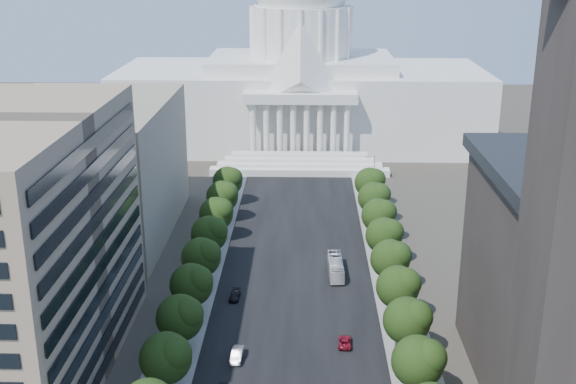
# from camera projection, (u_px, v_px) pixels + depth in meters

# --- Properties ---
(road_asphalt) EXTENTS (30.00, 260.00, 0.01)m
(road_asphalt) POSITION_uv_depth(u_px,v_px,m) (297.00, 251.00, 155.98)
(road_asphalt) COLOR black
(road_asphalt) RESTS_ON ground
(sidewalk_left) EXTENTS (8.00, 260.00, 0.02)m
(sidewalk_left) POSITION_uv_depth(u_px,v_px,m) (209.00, 250.00, 156.44)
(sidewalk_left) COLOR gray
(sidewalk_left) RESTS_ON ground
(sidewalk_right) EXTENTS (8.00, 260.00, 0.02)m
(sidewalk_right) POSITION_uv_depth(u_px,v_px,m) (384.00, 252.00, 155.51)
(sidewalk_right) COLOR gray
(sidewalk_right) RESTS_ON ground
(capitol) EXTENTS (120.00, 56.00, 73.00)m
(capitol) POSITION_uv_depth(u_px,v_px,m) (301.00, 83.00, 239.67)
(capitol) COLOR white
(capitol) RESTS_ON ground
(office_block_left_far) EXTENTS (38.00, 52.00, 30.00)m
(office_block_left_far) POSITION_uv_depth(u_px,v_px,m) (84.00, 170.00, 161.90)
(office_block_left_far) COLOR gray
(office_block_left_far) RESTS_ON ground
(tree_l_c) EXTENTS (7.79, 7.60, 9.97)m
(tree_l_c) POSITION_uv_depth(u_px,v_px,m) (168.00, 357.00, 102.97)
(tree_l_c) COLOR #33261C
(tree_l_c) RESTS_ON ground
(tree_l_d) EXTENTS (7.79, 7.60, 9.97)m
(tree_l_d) POSITION_uv_depth(u_px,v_px,m) (182.00, 317.00, 114.35)
(tree_l_d) COLOR #33261C
(tree_l_d) RESTS_ON ground
(tree_l_e) EXTENTS (7.79, 7.60, 9.97)m
(tree_l_e) POSITION_uv_depth(u_px,v_px,m) (193.00, 284.00, 125.73)
(tree_l_e) COLOR #33261C
(tree_l_e) RESTS_ON ground
(tree_l_f) EXTENTS (7.79, 7.60, 9.97)m
(tree_l_f) POSITION_uv_depth(u_px,v_px,m) (203.00, 256.00, 137.12)
(tree_l_f) COLOR #33261C
(tree_l_f) RESTS_ON ground
(tree_l_g) EXTENTS (7.79, 7.60, 9.97)m
(tree_l_g) POSITION_uv_depth(u_px,v_px,m) (211.00, 233.00, 148.50)
(tree_l_g) COLOR #33261C
(tree_l_g) RESTS_ON ground
(tree_l_h) EXTENTS (7.79, 7.60, 9.97)m
(tree_l_h) POSITION_uv_depth(u_px,v_px,m) (217.00, 213.00, 159.88)
(tree_l_h) COLOR #33261C
(tree_l_h) RESTS_ON ground
(tree_l_i) EXTENTS (7.79, 7.60, 9.97)m
(tree_l_i) POSITION_uv_depth(u_px,v_px,m) (223.00, 196.00, 171.26)
(tree_l_i) COLOR #33261C
(tree_l_i) RESTS_ON ground
(tree_l_j) EXTENTS (7.79, 7.60, 9.97)m
(tree_l_j) POSITION_uv_depth(u_px,v_px,m) (229.00, 180.00, 182.65)
(tree_l_j) COLOR #33261C
(tree_l_j) RESTS_ON ground
(tree_r_c) EXTENTS (7.79, 7.60, 9.97)m
(tree_r_c) POSITION_uv_depth(u_px,v_px,m) (420.00, 360.00, 102.09)
(tree_r_c) COLOR #33261C
(tree_r_c) RESTS_ON ground
(tree_r_d) EXTENTS (7.79, 7.60, 9.97)m
(tree_r_d) POSITION_uv_depth(u_px,v_px,m) (409.00, 320.00, 113.47)
(tree_r_d) COLOR #33261C
(tree_r_d) RESTS_ON ground
(tree_r_e) EXTENTS (7.79, 7.60, 9.97)m
(tree_r_e) POSITION_uv_depth(u_px,v_px,m) (400.00, 286.00, 124.85)
(tree_r_e) COLOR #33261C
(tree_r_e) RESTS_ON ground
(tree_r_f) EXTENTS (7.79, 7.60, 9.97)m
(tree_r_f) POSITION_uv_depth(u_px,v_px,m) (392.00, 258.00, 136.23)
(tree_r_f) COLOR #33261C
(tree_r_f) RESTS_ON ground
(tree_r_g) EXTENTS (7.79, 7.60, 9.97)m
(tree_r_g) POSITION_uv_depth(u_px,v_px,m) (386.00, 235.00, 147.62)
(tree_r_g) COLOR #33261C
(tree_r_g) RESTS_ON ground
(tree_r_h) EXTENTS (7.79, 7.60, 9.97)m
(tree_r_h) POSITION_uv_depth(u_px,v_px,m) (380.00, 214.00, 159.00)
(tree_r_h) COLOR #33261C
(tree_r_h) RESTS_ON ground
(tree_r_i) EXTENTS (7.79, 7.60, 9.97)m
(tree_r_i) POSITION_uv_depth(u_px,v_px,m) (375.00, 197.00, 170.38)
(tree_r_i) COLOR #33261C
(tree_r_i) RESTS_ON ground
(tree_r_j) EXTENTS (7.79, 7.60, 9.97)m
(tree_r_j) POSITION_uv_depth(u_px,v_px,m) (371.00, 182.00, 181.76)
(tree_r_j) COLOR #33261C
(tree_r_j) RESTS_ON ground
(streetlight_b) EXTENTS (2.61, 0.44, 9.00)m
(streetlight_b) POSITION_uv_depth(u_px,v_px,m) (432.00, 368.00, 101.48)
(streetlight_b) COLOR gray
(streetlight_b) RESTS_ON ground
(streetlight_c) EXTENTS (2.61, 0.44, 9.00)m
(streetlight_c) POSITION_uv_depth(u_px,v_px,m) (409.00, 289.00, 125.20)
(streetlight_c) COLOR gray
(streetlight_c) RESTS_ON ground
(streetlight_d) EXTENTS (2.61, 0.44, 9.00)m
(streetlight_d) POSITION_uv_depth(u_px,v_px,m) (393.00, 235.00, 148.91)
(streetlight_d) COLOR gray
(streetlight_d) RESTS_ON ground
(streetlight_e) EXTENTS (2.61, 0.44, 9.00)m
(streetlight_e) POSITION_uv_depth(u_px,v_px,m) (381.00, 197.00, 172.62)
(streetlight_e) COLOR gray
(streetlight_e) RESTS_ON ground
(streetlight_f) EXTENTS (2.61, 0.44, 9.00)m
(streetlight_f) POSITION_uv_depth(u_px,v_px,m) (372.00, 167.00, 196.34)
(streetlight_f) COLOR gray
(streetlight_f) RESTS_ON ground
(car_silver) EXTENTS (2.04, 5.00, 1.61)m
(car_silver) POSITION_uv_depth(u_px,v_px,m) (237.00, 355.00, 114.15)
(car_silver) COLOR #9B9DA2
(car_silver) RESTS_ON ground
(car_red) EXTENTS (2.37, 4.69, 1.27)m
(car_red) POSITION_uv_depth(u_px,v_px,m) (345.00, 342.00, 118.32)
(car_red) COLOR maroon
(car_red) RESTS_ON ground
(car_dark_b) EXTENTS (2.05, 4.50, 1.28)m
(car_dark_b) POSITION_uv_depth(u_px,v_px,m) (235.00, 296.00, 134.20)
(car_dark_b) COLOR black
(car_dark_b) RESTS_ON ground
(city_bus) EXTENTS (3.07, 11.82, 3.27)m
(city_bus) POSITION_uv_depth(u_px,v_px,m) (336.00, 267.00, 144.16)
(city_bus) COLOR silver
(city_bus) RESTS_ON ground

